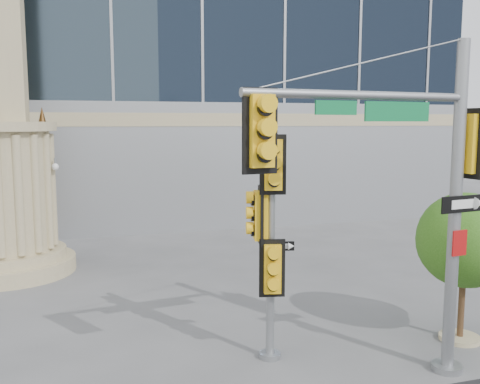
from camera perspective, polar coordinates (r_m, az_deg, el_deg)
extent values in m
plane|color=#545456|center=(12.00, 2.51, -17.63)|extent=(120.00, 120.00, 0.00)
cylinder|color=tan|center=(19.96, -23.45, -7.19)|extent=(4.40, 4.40, 0.50)
cylinder|color=tan|center=(19.87, -23.51, -6.08)|extent=(3.80, 3.80, 0.30)
cylinder|color=tan|center=(19.50, -23.84, 0.08)|extent=(3.00, 3.00, 4.00)
cylinder|color=tan|center=(19.37, -24.17, 6.40)|extent=(3.50, 3.50, 0.30)
cone|color=#472D14|center=(19.26, -20.37, 7.78)|extent=(0.24, 0.24, 0.50)
cylinder|color=slate|center=(12.36, 21.19, -17.04)|extent=(0.62, 0.62, 0.13)
cylinder|color=slate|center=(11.43, 21.96, -1.92)|extent=(0.24, 0.24, 6.67)
cylinder|color=slate|center=(9.74, 12.91, 10.03)|extent=(4.65, 0.74, 0.16)
cube|color=#0D6F39|center=(10.20, 16.46, 8.23)|extent=(1.44, 0.22, 0.36)
cube|color=yellow|center=(8.68, 2.13, 6.51)|extent=(0.65, 0.38, 1.39)
cube|color=yellow|center=(11.53, 23.36, 4.76)|extent=(0.38, 0.65, 1.39)
cube|color=black|center=(11.30, 22.57, -1.19)|extent=(1.02, 0.16, 0.33)
cube|color=#AA0F10|center=(11.43, 22.37, -5.05)|extent=(0.36, 0.08, 0.51)
cylinder|color=slate|center=(12.16, 3.20, -16.98)|extent=(0.47, 0.47, 0.12)
cylinder|color=slate|center=(11.38, 3.29, -5.91)|extent=(0.18, 0.18, 4.92)
cube|color=yellow|center=(10.89, 3.53, 2.93)|extent=(0.59, 0.38, 1.23)
cube|color=yellow|center=(11.21, 2.22, -2.51)|extent=(0.38, 0.59, 1.23)
cube|color=yellow|center=(11.27, 3.44, -8.11)|extent=(0.59, 0.38, 1.23)
cube|color=black|center=(11.28, 4.28, -5.78)|extent=(0.60, 0.16, 0.20)
cylinder|color=tan|center=(14.01, 22.38, -14.19)|extent=(0.94, 0.94, 0.10)
cylinder|color=#382314|center=(13.72, 22.57, -10.73)|extent=(0.15, 0.15, 1.88)
sphere|color=#2A5A14|center=(13.35, 22.88, -4.74)|extent=(2.19, 2.19, 2.19)
sphere|color=#2A5A14|center=(13.91, 23.61, -5.63)|extent=(1.36, 1.36, 1.36)
sphere|color=#2A5A14|center=(12.98, 22.32, -6.23)|extent=(1.15, 1.15, 1.15)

